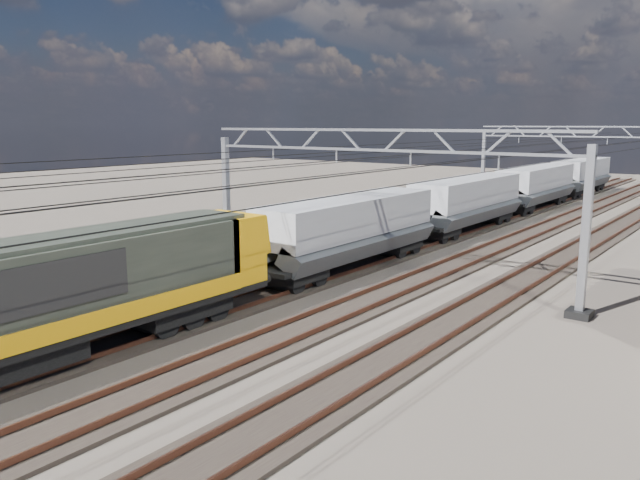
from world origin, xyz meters
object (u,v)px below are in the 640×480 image
Objects in this scene: catenary_gantry_mid at (371,199)px; hopper_wagon_mid at (467,200)px; hopper_wagon_lead at (350,227)px; hopper_wagon_third at (536,184)px; hopper_wagon_fourth at (581,173)px; catenary_gantry_far at (582,161)px.

catenary_gantry_mid is 15.60m from hopper_wagon_mid.
hopper_wagon_third is (0.00, 28.40, 0.00)m from hopper_wagon_lead.
hopper_wagon_third is 1.00× the size of hopper_wagon_fourth.
hopper_wagon_lead is at bearing -93.29° from catenary_gantry_far.
catenary_gantry_far is 34.92m from hopper_wagon_lead.
hopper_wagon_fourth is at bearing 90.00° from hopper_wagon_lead.
hopper_wagon_fourth is (-2.00, 7.78, -1.67)m from catenary_gantry_far.
hopper_wagon_fourth is at bearing 90.00° from hopper_wagon_third.
hopper_wagon_mid is at bearing -90.00° from hopper_wagon_fourth.
hopper_wagon_fourth is (0.00, 42.60, 0.00)m from hopper_wagon_lead.
hopper_wagon_third is at bearing -90.00° from hopper_wagon_fourth.
catenary_gantry_mid reaches higher than hopper_wagon_lead.
hopper_wagon_lead is 1.00× the size of hopper_wagon_third.
catenary_gantry_mid is 1.53× the size of hopper_wagon_third.
hopper_wagon_mid is 14.20m from hopper_wagon_third.
hopper_wagon_lead is at bearing -90.00° from hopper_wagon_mid.
hopper_wagon_mid and hopper_wagon_third have the same top height.
hopper_wagon_lead is (-2.00, 1.18, -1.67)m from catenary_gantry_mid.
catenary_gantry_mid is at bearing -30.52° from hopper_wagon_lead.
catenary_gantry_far is 1.53× the size of hopper_wagon_mid.
catenary_gantry_far is (0.00, 36.00, 0.00)m from catenary_gantry_mid.
hopper_wagon_fourth is (-2.00, 43.78, -1.67)m from catenary_gantry_mid.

